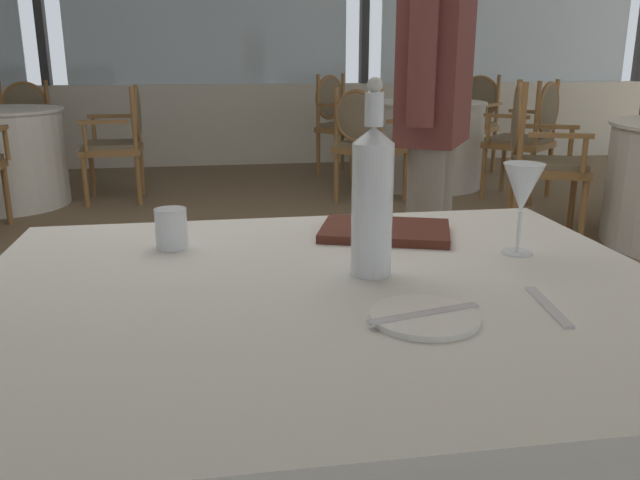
{
  "coord_description": "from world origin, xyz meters",
  "views": [
    {
      "loc": [
        0.0,
        -2.72,
        1.15
      ],
      "look_at": [
        0.18,
        -1.61,
        0.83
      ],
      "focal_mm": 36.55,
      "sensor_mm": 36.0,
      "label": 1
    }
  ],
  "objects_px": {
    "menu_book": "(384,231)",
    "wine_glass": "(521,190)",
    "dining_chair_0_3": "(24,124)",
    "water_bottle": "(371,197)",
    "dining_chair_1_3": "(535,148)",
    "diner_person_0": "(434,101)",
    "water_tumbler": "(170,228)",
    "dining_chair_0_2": "(122,135)",
    "dining_chair_2_1": "(472,116)",
    "dining_chair_2_0": "(530,130)",
    "dining_chair_2_2": "(340,116)",
    "dining_chair_2_3": "(366,137)",
    "side_plate": "(422,317)"
  },
  "relations": [
    {
      "from": "wine_glass",
      "to": "menu_book",
      "type": "relative_size",
      "value": 0.65
    },
    {
      "from": "water_tumbler",
      "to": "dining_chair_1_3",
      "type": "bearing_deg",
      "value": 49.51
    },
    {
      "from": "dining_chair_2_2",
      "to": "dining_chair_1_3",
      "type": "bearing_deg",
      "value": -25.15
    },
    {
      "from": "dining_chair_0_2",
      "to": "water_tumbler",
      "type": "bearing_deg",
      "value": 96.83
    },
    {
      "from": "side_plate",
      "to": "dining_chair_0_3",
      "type": "xyz_separation_m",
      "value": [
        -2.01,
        5.4,
        -0.21
      ]
    },
    {
      "from": "dining_chair_0_2",
      "to": "wine_glass",
      "type": "bearing_deg",
      "value": 105.78
    },
    {
      "from": "water_tumbler",
      "to": "dining_chair_2_0",
      "type": "height_order",
      "value": "dining_chair_2_0"
    },
    {
      "from": "dining_chair_0_3",
      "to": "dining_chair_0_2",
      "type": "bearing_deg",
      "value": 45.08
    },
    {
      "from": "dining_chair_1_3",
      "to": "diner_person_0",
      "type": "bearing_deg",
      "value": -106.43
    },
    {
      "from": "diner_person_0",
      "to": "dining_chair_2_3",
      "type": "bearing_deg",
      "value": -67.58
    },
    {
      "from": "water_tumbler",
      "to": "dining_chair_0_3",
      "type": "distance_m",
      "value": 5.19
    },
    {
      "from": "dining_chair_0_2",
      "to": "water_bottle",
      "type": "bearing_deg",
      "value": 101.29
    },
    {
      "from": "menu_book",
      "to": "wine_glass",
      "type": "bearing_deg",
      "value": -19.39
    },
    {
      "from": "wine_glass",
      "to": "dining_chair_2_3",
      "type": "height_order",
      "value": "wine_glass"
    },
    {
      "from": "side_plate",
      "to": "wine_glass",
      "type": "height_order",
      "value": "wine_glass"
    },
    {
      "from": "water_tumbler",
      "to": "dining_chair_2_2",
      "type": "height_order",
      "value": "dining_chair_2_2"
    },
    {
      "from": "dining_chair_0_3",
      "to": "dining_chair_2_0",
      "type": "height_order",
      "value": "dining_chair_2_0"
    },
    {
      "from": "water_bottle",
      "to": "dining_chair_1_3",
      "type": "relative_size",
      "value": 0.37
    },
    {
      "from": "water_tumbler",
      "to": "dining_chair_0_3",
      "type": "relative_size",
      "value": 0.09
    },
    {
      "from": "dining_chair_0_3",
      "to": "water_bottle",
      "type": "bearing_deg",
      "value": 18.96
    },
    {
      "from": "side_plate",
      "to": "wine_glass",
      "type": "relative_size",
      "value": 0.91
    },
    {
      "from": "wine_glass",
      "to": "diner_person_0",
      "type": "xyz_separation_m",
      "value": [
        0.15,
        1.01,
        0.11
      ]
    },
    {
      "from": "menu_book",
      "to": "dining_chair_0_3",
      "type": "height_order",
      "value": "dining_chair_0_3"
    },
    {
      "from": "dining_chair_0_3",
      "to": "diner_person_0",
      "type": "xyz_separation_m",
      "value": [
        2.46,
        -4.08,
        0.45
      ]
    },
    {
      "from": "water_bottle",
      "to": "wine_glass",
      "type": "xyz_separation_m",
      "value": [
        0.33,
        0.08,
        -0.01
      ]
    },
    {
      "from": "water_tumbler",
      "to": "diner_person_0",
      "type": "bearing_deg",
      "value": 44.35
    },
    {
      "from": "water_bottle",
      "to": "water_tumbler",
      "type": "distance_m",
      "value": 0.46
    },
    {
      "from": "side_plate",
      "to": "dining_chair_0_3",
      "type": "bearing_deg",
      "value": 110.39
    },
    {
      "from": "dining_chair_1_3",
      "to": "water_tumbler",
      "type": "bearing_deg",
      "value": -109.5
    },
    {
      "from": "side_plate",
      "to": "dining_chair_2_2",
      "type": "bearing_deg",
      "value": 80.44
    },
    {
      "from": "dining_chair_2_2",
      "to": "dining_chair_2_3",
      "type": "relative_size",
      "value": 1.07
    },
    {
      "from": "dining_chair_2_0",
      "to": "water_bottle",
      "type": "bearing_deg",
      "value": 106.75
    },
    {
      "from": "water_tumbler",
      "to": "dining_chair_2_3",
      "type": "bearing_deg",
      "value": 70.51
    },
    {
      "from": "diner_person_0",
      "to": "wine_glass",
      "type": "bearing_deg",
      "value": 112.19
    },
    {
      "from": "water_bottle",
      "to": "diner_person_0",
      "type": "xyz_separation_m",
      "value": [
        0.49,
        1.09,
        0.09
      ]
    },
    {
      "from": "menu_book",
      "to": "dining_chair_0_3",
      "type": "relative_size",
      "value": 0.31
    },
    {
      "from": "side_plate",
      "to": "dining_chair_0_3",
      "type": "height_order",
      "value": "dining_chair_0_3"
    },
    {
      "from": "water_tumbler",
      "to": "dining_chair_1_3",
      "type": "xyz_separation_m",
      "value": [
        2.11,
        2.47,
        -0.21
      ]
    },
    {
      "from": "wine_glass",
      "to": "dining_chair_2_0",
      "type": "distance_m",
      "value": 4.18
    },
    {
      "from": "dining_chair_2_0",
      "to": "dining_chair_1_3",
      "type": "bearing_deg",
      "value": 112.03
    },
    {
      "from": "wine_glass",
      "to": "dining_chair_2_2",
      "type": "xyz_separation_m",
      "value": [
        0.61,
        5.1,
        -0.32
      ]
    },
    {
      "from": "dining_chair_0_2",
      "to": "dining_chair_2_3",
      "type": "height_order",
      "value": "dining_chair_0_2"
    },
    {
      "from": "dining_chair_2_0",
      "to": "dining_chair_2_1",
      "type": "xyz_separation_m",
      "value": [
        0.05,
        1.34,
        -0.0
      ]
    },
    {
      "from": "dining_chair_0_2",
      "to": "dining_chair_2_1",
      "type": "bearing_deg",
      "value": -167.3
    },
    {
      "from": "side_plate",
      "to": "water_tumbler",
      "type": "distance_m",
      "value": 0.63
    },
    {
      "from": "dining_chair_2_0",
      "to": "dining_chair_2_3",
      "type": "bearing_deg",
      "value": 44.86
    },
    {
      "from": "side_plate",
      "to": "menu_book",
      "type": "distance_m",
      "value": 0.5
    },
    {
      "from": "menu_book",
      "to": "dining_chair_0_3",
      "type": "distance_m",
      "value": 5.33
    },
    {
      "from": "side_plate",
      "to": "dining_chair_2_1",
      "type": "xyz_separation_m",
      "value": [
        2.26,
        5.36,
        -0.19
      ]
    },
    {
      "from": "water_tumbler",
      "to": "dining_chair_2_0",
      "type": "bearing_deg",
      "value": 53.58
    }
  ]
}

